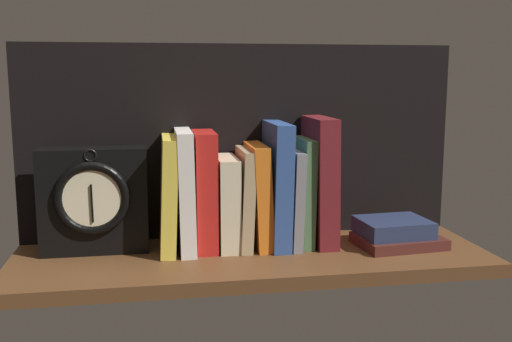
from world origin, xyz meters
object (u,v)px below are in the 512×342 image
at_px(book_orange_pandolfini, 259,195).
at_px(book_green_romantic, 303,191).
at_px(book_yellow_seinlanguage, 169,194).
at_px(book_blue_modern, 277,184).
at_px(book_gray_chess, 291,197).
at_px(book_red_requiem, 205,190).
at_px(book_white_catcher, 185,190).
at_px(book_cream_twain, 227,202).
at_px(framed_clock, 94,200).
at_px(book_tan_shortstories, 244,198).
at_px(book_maroon_dawkins, 320,181).
at_px(book_stack_side, 395,233).

distance_m(book_orange_pandolfini, book_green_romantic, 0.09).
bearing_deg(book_yellow_seinlanguage, book_orange_pandolfini, 0.00).
height_order(book_blue_modern, book_gray_chess, book_blue_modern).
bearing_deg(book_red_requiem, book_white_catcher, 180.00).
relative_size(book_yellow_seinlanguage, book_white_catcher, 0.95).
bearing_deg(book_yellow_seinlanguage, book_white_catcher, 0.00).
distance_m(book_cream_twain, book_blue_modern, 0.10).
bearing_deg(book_yellow_seinlanguage, book_red_requiem, 0.00).
bearing_deg(book_blue_modern, framed_clock, 179.19).
xyz_separation_m(book_cream_twain, book_tan_shortstories, (0.03, 0.00, 0.01)).
bearing_deg(book_green_romantic, book_gray_chess, 180.00).
xyz_separation_m(book_white_catcher, framed_clock, (-0.17, 0.00, -0.01)).
height_order(book_gray_chess, book_maroon_dawkins, book_maroon_dawkins).
distance_m(book_green_romantic, book_stack_side, 0.20).
height_order(book_yellow_seinlanguage, book_orange_pandolfini, book_yellow_seinlanguage).
bearing_deg(book_red_requiem, book_orange_pandolfini, 0.00).
bearing_deg(book_blue_modern, book_red_requiem, 180.00).
bearing_deg(book_yellow_seinlanguage, book_cream_twain, 0.00).
height_order(book_orange_pandolfini, book_maroon_dawkins, book_maroon_dawkins).
xyz_separation_m(book_blue_modern, book_green_romantic, (0.05, 0.00, -0.02)).
relative_size(book_tan_shortstories, framed_clock, 0.95).
xyz_separation_m(book_tan_shortstories, book_maroon_dawkins, (0.15, 0.00, 0.03)).
relative_size(book_red_requiem, book_cream_twain, 1.28).
bearing_deg(book_orange_pandolfini, book_green_romantic, 0.00).
bearing_deg(book_maroon_dawkins, book_green_romantic, 180.00).
xyz_separation_m(book_yellow_seinlanguage, book_maroon_dawkins, (0.29, 0.00, 0.02)).
relative_size(book_white_catcher, book_orange_pandolfini, 1.15).
xyz_separation_m(book_tan_shortstories, book_stack_side, (0.29, -0.05, -0.07)).
xyz_separation_m(book_maroon_dawkins, framed_clock, (-0.43, 0.00, -0.02)).
xyz_separation_m(book_white_catcher, book_red_requiem, (0.04, -0.00, -0.00)).
relative_size(book_gray_chess, book_maroon_dawkins, 0.75).
relative_size(book_gray_chess, framed_clock, 0.94).
height_order(book_cream_twain, book_blue_modern, book_blue_modern).
distance_m(book_cream_twain, book_gray_chess, 0.13).
height_order(framed_clock, book_stack_side, framed_clock).
distance_m(book_yellow_seinlanguage, book_orange_pandolfini, 0.17).
relative_size(book_cream_twain, book_orange_pandolfini, 0.88).
xyz_separation_m(book_red_requiem, book_green_romantic, (0.19, 0.00, -0.01)).
relative_size(book_yellow_seinlanguage, book_gray_chess, 1.15).
distance_m(book_yellow_seinlanguage, book_gray_chess, 0.24).
distance_m(book_red_requiem, book_cream_twain, 0.05).
height_order(book_tan_shortstories, book_green_romantic, book_green_romantic).
xyz_separation_m(book_red_requiem, book_maroon_dawkins, (0.23, 0.00, 0.01)).
relative_size(book_yellow_seinlanguage, book_red_requiem, 0.96).
distance_m(book_red_requiem, book_gray_chess, 0.17).
height_order(book_white_catcher, book_green_romantic, book_white_catcher).
distance_m(book_white_catcher, book_stack_side, 0.42).
bearing_deg(book_cream_twain, book_yellow_seinlanguage, 180.00).
relative_size(book_white_catcher, book_stack_side, 1.34).
bearing_deg(book_green_romantic, book_yellow_seinlanguage, 180.00).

